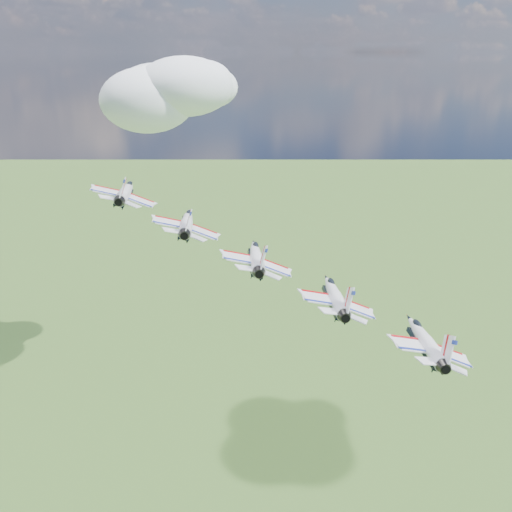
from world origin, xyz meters
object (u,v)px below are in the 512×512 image
object	(u,v)px
jet_0	(126,191)
jet_4	(424,340)
jet_1	(187,222)
jet_3	(334,295)
jet_2	(256,256)

from	to	relation	value
jet_0	jet_4	size ratio (longest dim) A/B	1.00
jet_1	jet_4	xyz separation A→B (m)	(23.88, -25.99, -8.95)
jet_1	jet_3	bearing A→B (deg)	-35.83
jet_0	jet_4	xyz separation A→B (m)	(31.84, -34.66, -11.93)
jet_1	jet_2	xyz separation A→B (m)	(7.96, -8.66, -2.98)
jet_0	jet_4	world-z (taller)	jet_0
jet_0	jet_1	bearing A→B (deg)	-35.83
jet_2	jet_4	world-z (taller)	jet_2
jet_3	jet_4	xyz separation A→B (m)	(7.96, -8.66, -2.98)
jet_1	jet_4	size ratio (longest dim) A/B	1.00
jet_3	jet_4	distance (m)	12.14
jet_0	jet_2	size ratio (longest dim) A/B	1.00
jet_0	jet_2	xyz separation A→B (m)	(15.92, -17.33, -5.96)
jet_1	jet_2	distance (m)	12.14
jet_2	jet_4	xyz separation A→B (m)	(15.92, -17.33, -5.96)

